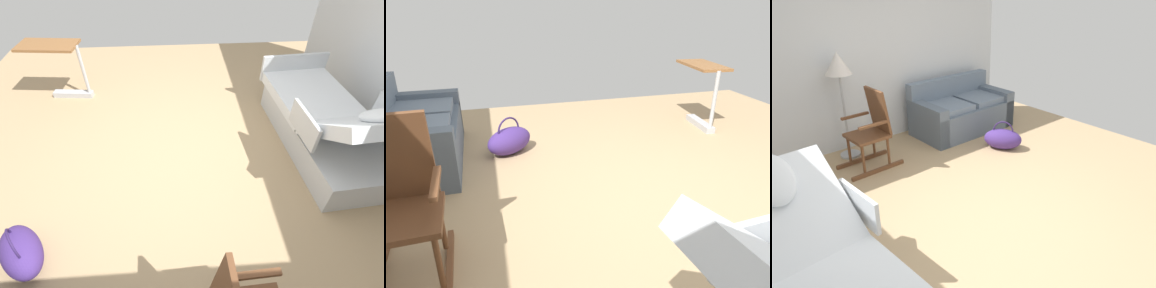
# 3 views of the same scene
# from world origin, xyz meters

# --- Properties ---
(ground_plane) EXTENTS (6.57, 6.57, 0.00)m
(ground_plane) POSITION_xyz_m (0.00, 0.00, 0.00)
(ground_plane) COLOR tan
(hospital_bed) EXTENTS (1.12, 2.12, 1.14)m
(hospital_bed) POSITION_xyz_m (-1.74, -0.18, 0.31)
(hospital_bed) COLOR silver
(hospital_bed) RESTS_ON ground
(overbed_table) EXTENTS (0.86, 0.48, 0.84)m
(overbed_table) POSITION_xyz_m (1.68, -1.52, 0.53)
(overbed_table) COLOR #B2B5BA
(overbed_table) RESTS_ON ground
(duffel_bag) EXTENTS (0.58, 0.64, 0.43)m
(duffel_bag) POSITION_xyz_m (1.43, 1.11, 0.15)
(duffel_bag) COLOR #472D7A
(duffel_bag) RESTS_ON ground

